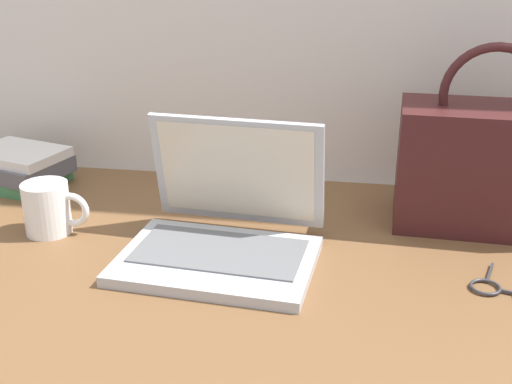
{
  "coord_description": "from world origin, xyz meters",
  "views": [
    {
      "loc": [
        0.09,
        -0.93,
        0.53
      ],
      "look_at": [
        -0.06,
        0.0,
        0.15
      ],
      "focal_mm": 45.6,
      "sensor_mm": 36.0,
      "label": 1
    }
  ],
  "objects_px": {
    "eyeglasses": "(508,291)",
    "book_stack": "(20,167)",
    "laptop": "(224,228)",
    "coffee_mug": "(49,208)",
    "handbag": "(484,164)"
  },
  "relations": [
    {
      "from": "coffee_mug",
      "to": "handbag",
      "type": "distance_m",
      "value": 0.77
    },
    {
      "from": "laptop",
      "to": "coffee_mug",
      "type": "height_order",
      "value": "laptop"
    },
    {
      "from": "eyeglasses",
      "to": "book_stack",
      "type": "bearing_deg",
      "value": 162.01
    },
    {
      "from": "laptop",
      "to": "eyeglasses",
      "type": "bearing_deg",
      "value": -7.64
    },
    {
      "from": "coffee_mug",
      "to": "eyeglasses",
      "type": "xyz_separation_m",
      "value": [
        0.77,
        -0.09,
        -0.04
      ]
    },
    {
      "from": "eyeglasses",
      "to": "book_stack",
      "type": "height_order",
      "value": "book_stack"
    },
    {
      "from": "coffee_mug",
      "to": "laptop",
      "type": "bearing_deg",
      "value": -5.61
    },
    {
      "from": "laptop",
      "to": "book_stack",
      "type": "distance_m",
      "value": 0.55
    },
    {
      "from": "coffee_mug",
      "to": "book_stack",
      "type": "distance_m",
      "value": 0.27
    },
    {
      "from": "laptop",
      "to": "book_stack",
      "type": "bearing_deg",
      "value": 153.55
    },
    {
      "from": "handbag",
      "to": "coffee_mug",
      "type": "bearing_deg",
      "value": -168.34
    },
    {
      "from": "book_stack",
      "to": "handbag",
      "type": "bearing_deg",
      "value": -3.44
    },
    {
      "from": "handbag",
      "to": "book_stack",
      "type": "relative_size",
      "value": 1.53
    },
    {
      "from": "laptop",
      "to": "coffee_mug",
      "type": "distance_m",
      "value": 0.32
    },
    {
      "from": "laptop",
      "to": "handbag",
      "type": "bearing_deg",
      "value": 23.43
    }
  ]
}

